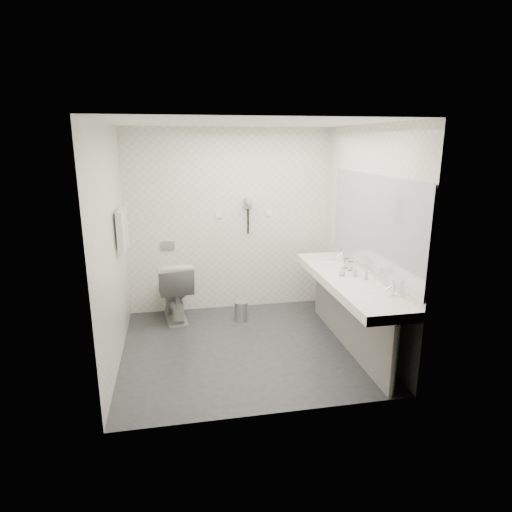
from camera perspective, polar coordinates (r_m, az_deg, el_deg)
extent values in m
plane|color=#2C2D32|center=(5.15, -1.35, -11.87)|extent=(2.80, 2.80, 0.00)
plane|color=white|center=(4.60, -1.55, 17.13)|extent=(2.80, 2.80, 0.00)
plane|color=white|center=(5.98, -3.49, 4.58)|extent=(2.80, 0.00, 2.80)
plane|color=white|center=(3.49, 2.05, -2.98)|extent=(2.80, 0.00, 2.80)
plane|color=white|center=(4.71, -18.50, 0.97)|extent=(0.00, 2.60, 2.60)
plane|color=white|center=(5.13, 14.18, 2.41)|extent=(0.00, 2.60, 2.60)
cube|color=white|center=(4.96, 11.92, -3.27)|extent=(0.55, 2.20, 0.10)
cube|color=gray|center=(5.12, 11.92, -7.77)|extent=(0.03, 2.15, 0.75)
cylinder|color=silver|center=(4.29, 17.72, -12.87)|extent=(0.06, 0.06, 0.75)
cylinder|color=silver|center=(6.04, 8.43, -4.06)|extent=(0.06, 0.06, 0.75)
cube|color=#B2BCC6|center=(4.91, 15.13, 4.17)|extent=(0.02, 2.20, 1.05)
ellipsoid|color=white|center=(4.40, 15.17, -5.41)|extent=(0.40, 0.31, 0.05)
ellipsoid|color=white|center=(5.53, 9.38, -0.87)|extent=(0.40, 0.31, 0.05)
cylinder|color=silver|center=(4.45, 17.52, -4.09)|extent=(0.04, 0.04, 0.15)
cylinder|color=silver|center=(5.58, 11.30, 0.12)|extent=(0.04, 0.04, 0.15)
imported|color=silver|center=(4.97, 12.85, -2.02)|extent=(0.05, 0.05, 0.11)
imported|color=silver|center=(4.97, 11.22, -1.97)|extent=(0.11, 0.11, 0.11)
imported|color=silver|center=(4.88, 14.26, -2.40)|extent=(0.05, 0.05, 0.11)
cylinder|color=silver|center=(5.18, 12.34, -1.31)|extent=(0.06, 0.06, 0.11)
cylinder|color=silver|center=(5.28, 11.81, -0.93)|extent=(0.07, 0.07, 0.12)
imported|color=white|center=(5.88, -10.72, -4.37)|extent=(0.55, 0.85, 0.81)
cube|color=#B2B5BA|center=(5.98, -11.52, 1.37)|extent=(0.18, 0.02, 0.12)
cylinder|color=#B2B5BA|center=(5.81, -1.96, -7.33)|extent=(0.22, 0.22, 0.25)
cylinder|color=#B2B5BA|center=(5.76, -1.97, -6.12)|extent=(0.18, 0.18, 0.02)
cylinder|color=silver|center=(5.18, -17.47, 5.67)|extent=(0.02, 0.62, 0.02)
cube|color=silver|center=(5.08, -17.34, 2.98)|extent=(0.07, 0.24, 0.48)
cube|color=silver|center=(5.35, -17.03, 3.59)|extent=(0.07, 0.24, 0.48)
cube|color=#999A9F|center=(5.95, -1.09, 6.99)|extent=(0.10, 0.04, 0.14)
cylinder|color=#999A9F|center=(5.88, -0.97, 7.18)|extent=(0.08, 0.14, 0.08)
cylinder|color=black|center=(5.98, -1.05, 4.59)|extent=(0.02, 0.02, 0.35)
cube|color=white|center=(5.94, -4.93, 5.45)|extent=(0.09, 0.02, 0.09)
cube|color=white|center=(6.05, 1.71, 5.67)|extent=(0.09, 0.02, 0.09)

